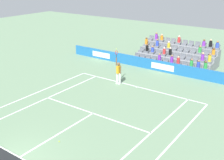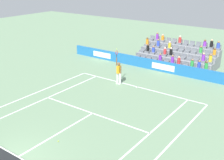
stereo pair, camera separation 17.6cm
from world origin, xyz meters
The scene contains 13 objects.
line_baseline centered at (0.00, -11.89, 0.00)m, with size 10.97×0.10×0.01m, color white.
line_service centered at (0.00, -6.40, 0.00)m, with size 8.23×0.10×0.01m, color white.
line_centre_service centered at (0.00, -3.20, 0.00)m, with size 0.10×6.40×0.01m, color white.
line_singles_sideline_left centered at (4.12, -5.95, 0.00)m, with size 0.10×11.89×0.01m, color white.
line_singles_sideline_right centered at (-4.12, -5.95, 0.00)m, with size 0.10×11.89×0.01m, color white.
line_doubles_sideline_left centered at (5.49, -5.95, 0.00)m, with size 0.10×11.89×0.01m, color white.
line_doubles_sideline_right centered at (-5.49, -5.95, 0.00)m, with size 0.10×11.89×0.01m, color white.
line_centre_mark centered at (0.00, -11.79, 0.00)m, with size 0.10×0.20×0.01m, color white.
sponsor_barrier centered at (0.00, -16.33, 0.48)m, with size 20.61×0.22×0.95m.
tennis_net centered at (0.00, 0.00, 0.49)m, with size 11.97×0.10×1.07m.
tennis_player centered at (1.58, -11.59, 0.99)m, with size 0.53×0.36×2.85m.
stadium_stand centered at (-0.02, -19.26, 0.70)m, with size 7.44×3.80×2.61m.
loose_tennis_ball centered at (-0.61, -2.83, 0.03)m, with size 0.07×0.07×0.07m, color #D1E533.
Camera 2 is at (-10.49, 5.98, 8.36)m, focal length 45.89 mm.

